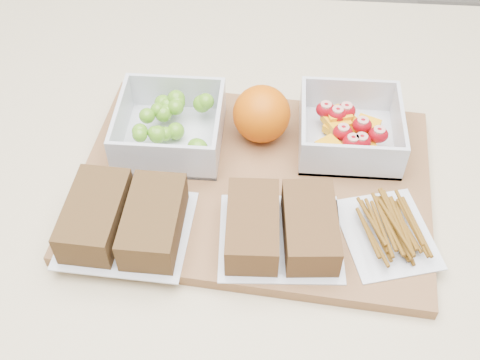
{
  "coord_description": "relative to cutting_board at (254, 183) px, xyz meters",
  "views": [
    {
      "loc": [
        0.04,
        -0.45,
        1.46
      ],
      "look_at": [
        0.0,
        0.02,
        0.93
      ],
      "focal_mm": 45.0,
      "sensor_mm": 36.0,
      "label": 1
    }
  ],
  "objects": [
    {
      "name": "cutting_board",
      "position": [
        0.0,
        0.0,
        0.0
      ],
      "size": [
        0.44,
        0.33,
        0.02
      ],
      "primitive_type": "cube",
      "rotation": [
        0.0,
        0.0,
        -0.08
      ],
      "color": "brown",
      "rests_on": "counter"
    },
    {
      "name": "grape_container",
      "position": [
        -0.11,
        0.06,
        0.03
      ],
      "size": [
        0.13,
        0.13,
        0.05
      ],
      "color": "silver",
      "rests_on": "cutting_board"
    },
    {
      "name": "fruit_container",
      "position": [
        0.11,
        0.07,
        0.03
      ],
      "size": [
        0.12,
        0.12,
        0.05
      ],
      "color": "silver",
      "rests_on": "cutting_board"
    },
    {
      "name": "orange",
      "position": [
        0.0,
        0.08,
        0.04
      ],
      "size": [
        0.07,
        0.07,
        0.07
      ],
      "primitive_type": "sphere",
      "color": "#D65A05",
      "rests_on": "cutting_board"
    },
    {
      "name": "sandwich_bag_left",
      "position": [
        -0.14,
        -0.09,
        0.03
      ],
      "size": [
        0.15,
        0.13,
        0.04
      ],
      "color": "silver",
      "rests_on": "cutting_board"
    },
    {
      "name": "sandwich_bag_center",
      "position": [
        0.03,
        -0.09,
        0.03
      ],
      "size": [
        0.14,
        0.13,
        0.04
      ],
      "color": "silver",
      "rests_on": "cutting_board"
    },
    {
      "name": "pretzel_bag",
      "position": [
        0.15,
        -0.07,
        0.02
      ],
      "size": [
        0.12,
        0.14,
        0.03
      ],
      "color": "silver",
      "rests_on": "cutting_board"
    }
  ]
}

